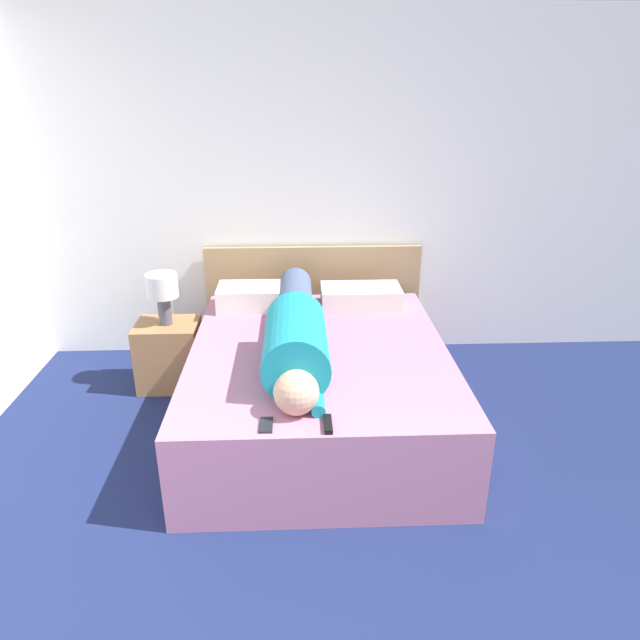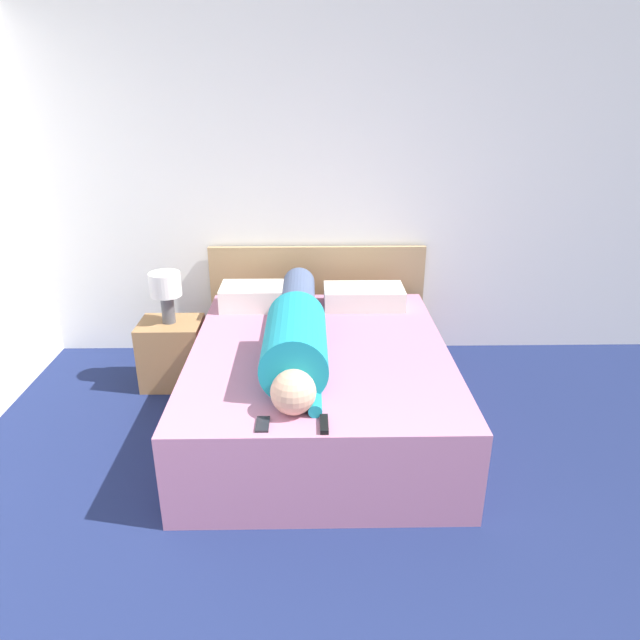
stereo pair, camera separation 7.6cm
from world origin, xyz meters
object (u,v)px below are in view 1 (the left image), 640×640
pillow_near_headboard (260,297)px  tv_remote (328,424)px  bed (319,386)px  pillow_second (361,296)px  nightstand (170,355)px  person_lying (296,332)px  table_lamp (162,290)px  cell_phone (266,425)px

pillow_near_headboard → tv_remote: pillow_near_headboard is taller
bed → pillow_near_headboard: (-0.40, 0.72, 0.35)m
bed → tv_remote: 0.93m
pillow_near_headboard → pillow_second: size_ratio=1.05×
nightstand → person_lying: (0.93, -0.66, 0.45)m
bed → pillow_near_headboard: bearing=119.3°
bed → table_lamp: 1.30m
nightstand → pillow_second: bearing=6.3°
nightstand → tv_remote: 1.83m
table_lamp → cell_phone: 1.64m
table_lamp → cell_phone: bearing=-61.5°
pillow_near_headboard → cell_phone: (0.11, -1.59, -0.08)m
person_lying → tv_remote: bearing=-79.2°
bed → cell_phone: size_ratio=15.04×
nightstand → cell_phone: bearing=-61.5°
cell_phone → bed: bearing=71.6°
nightstand → table_lamp: (-0.00, 0.00, 0.50)m
nightstand → table_lamp: table_lamp is taller
pillow_near_headboard → cell_phone: 1.59m
cell_phone → person_lying: bearing=79.2°
nightstand → pillow_near_headboard: bearing=13.3°
tv_remote → cell_phone: size_ratio=1.15×
bed → table_lamp: table_lamp is taller
bed → tv_remote: tv_remote is taller
pillow_second → nightstand: bearing=-173.7°
nightstand → table_lamp: 0.50m
pillow_near_headboard → bed: bearing=-60.7°
pillow_near_headboard → pillow_second: bearing=0.0°
person_lying → cell_phone: bearing=-100.8°
pillow_second → cell_phone: bearing=-111.6°
table_lamp → person_lying: size_ratio=0.21×
table_lamp → pillow_near_headboard: bearing=13.3°
nightstand → tv_remote: tv_remote is taller
pillow_second → cell_phone: pillow_second is taller
tv_remote → pillow_second: bearing=78.3°
table_lamp → person_lying: (0.93, -0.66, -0.05)m
person_lying → tv_remote: person_lying is taller
table_lamp → tv_remote: 1.81m
pillow_near_headboard → cell_phone: size_ratio=4.71×
bed → pillow_second: 0.87m
table_lamp → pillow_near_headboard: size_ratio=0.60×
bed → nightstand: 1.21m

